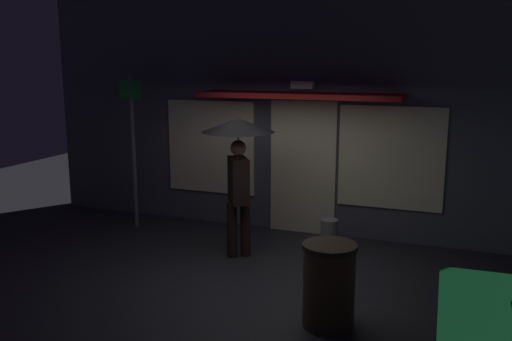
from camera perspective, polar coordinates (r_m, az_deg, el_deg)
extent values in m
plane|color=#26262B|center=(7.41, -0.06, -11.16)|extent=(18.00, 18.00, 0.00)
cube|color=#4C4C56|center=(9.10, 5.27, 7.18)|extent=(9.53, 0.30, 4.36)
cube|color=beige|center=(9.08, 4.86, 0.30)|extent=(1.10, 0.04, 2.20)
cube|color=beige|center=(9.62, -4.71, 2.44)|extent=(1.61, 0.04, 1.60)
cube|color=beige|center=(8.76, 13.76, 1.26)|extent=(1.61, 0.04, 1.60)
cube|color=white|center=(8.84, 4.86, 8.82)|extent=(0.36, 0.16, 0.12)
cube|color=maroon|center=(8.61, 4.38, 7.76)|extent=(3.20, 0.70, 0.08)
cylinder|color=black|center=(8.11, -1.10, -6.07)|extent=(0.15, 0.15, 0.81)
cylinder|color=black|center=(8.08, -2.50, -6.16)|extent=(0.15, 0.15, 0.81)
cube|color=black|center=(7.91, -1.83, -1.03)|extent=(0.45, 0.52, 0.66)
cube|color=silver|center=(8.01, -2.35, -0.86)|extent=(0.09, 0.13, 0.53)
cube|color=red|center=(8.02, -2.34, -1.00)|extent=(0.05, 0.05, 0.42)
sphere|color=tan|center=(7.82, -1.85, 2.35)|extent=(0.22, 0.22, 0.22)
cylinder|color=slate|center=(7.82, -1.85, 2.29)|extent=(0.02, 0.02, 0.86)
cone|color=black|center=(7.77, -1.87, 4.71)|extent=(1.04, 1.04, 0.20)
cylinder|color=black|center=(5.76, 24.97, -15.71)|extent=(0.65, 0.24, 0.64)
cylinder|color=#595B60|center=(9.54, -12.56, 1.82)|extent=(0.07, 0.07, 2.60)
cube|color=#198C33|center=(9.41, -12.90, 8.11)|extent=(0.40, 0.02, 0.30)
cylinder|color=slate|center=(8.22, 7.56, -6.90)|extent=(0.25, 0.25, 0.55)
cylinder|color=#473823|center=(6.11, 7.53, -11.92)|extent=(0.56, 0.56, 0.87)
cylinder|color=black|center=(5.94, 7.65, -7.81)|extent=(0.59, 0.59, 0.06)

